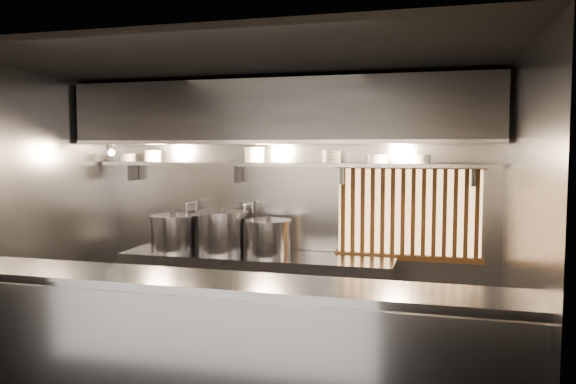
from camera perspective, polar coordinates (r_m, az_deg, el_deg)
The scene contains 23 objects.
floor at distance 5.31m, azimuth -4.05°, elevation -18.36°, with size 4.50×4.50×0.00m, color black.
ceiling at distance 4.95m, azimuth -4.24°, elevation 13.08°, with size 4.50×4.50×0.00m, color black.
wall_back at distance 6.36m, azimuth 0.35°, elevation -1.46°, with size 4.50×4.50×0.00m, color gray.
wall_left at distance 6.06m, azimuth -24.65°, elevation -2.17°, with size 3.00×3.00×0.00m, color gray.
wall_right at distance 4.70m, azimuth 22.76°, elevation -3.93°, with size 3.00×3.00×0.00m, color gray.
serving_counter at distance 4.27m, azimuth -8.53°, elevation -16.04°, with size 4.50×0.56×1.13m.
cooking_bench at distance 6.27m, azimuth -3.23°, elevation -10.40°, with size 3.00×0.70×0.90m, color gray.
bowl_shelf at distance 6.15m, azimuth -0.08°, elevation 2.82°, with size 4.40×0.34×0.04m, color gray.
exhaust_hood at distance 5.95m, azimuth -0.65°, elevation 8.00°, with size 4.40×0.81×0.65m.
wood_screen at distance 6.11m, azimuth 12.10°, elevation -2.00°, with size 1.56×0.09×1.04m.
faucet_left at distance 6.64m, azimuth -9.60°, elevation -2.09°, with size 0.04×0.30×0.50m.
faucet_right at distance 6.37m, azimuth -3.87°, elevation -2.30°, with size 0.04×0.30×0.50m.
heat_lamp at distance 6.50m, azimuth -17.62°, elevation 4.35°, with size 0.25×0.35×0.20m.
pendant_bulb at distance 6.06m, azimuth -1.29°, elevation 3.56°, with size 0.09×0.09×0.19m.
stock_pot_left at distance 6.50m, azimuth -11.52°, elevation -4.06°, with size 0.71×0.71×0.44m.
stock_pot_mid at distance 6.30m, azimuth -6.68°, elevation -4.00°, with size 0.77×0.77×0.50m.
stock_pot_right at distance 6.06m, azimuth -2.01°, elevation -4.65°, with size 0.63×0.63×0.43m.
bowl_stack_0 at distance 6.94m, azimuth -16.01°, elevation 3.39°, with size 0.20×0.20×0.09m.
bowl_stack_1 at distance 6.77m, azimuth -13.56°, elevation 3.57°, with size 0.21×0.21×0.13m.
bowl_stack_2 at distance 6.26m, azimuth -3.42°, elevation 3.80°, with size 0.23×0.23×0.17m.
bowl_stack_3 at distance 6.04m, azimuth 4.45°, elevation 3.59°, with size 0.22×0.22×0.13m.
bowl_stack_4 at distance 5.97m, azimuth 9.00°, elevation 3.35°, with size 0.24×0.24×0.09m.
bowl_stack_5 at distance 5.94m, azimuth 13.31°, elevation 3.28°, with size 0.20×0.20×0.09m.
Camera 1 is at (1.63, -4.61, 2.06)m, focal length 35.00 mm.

